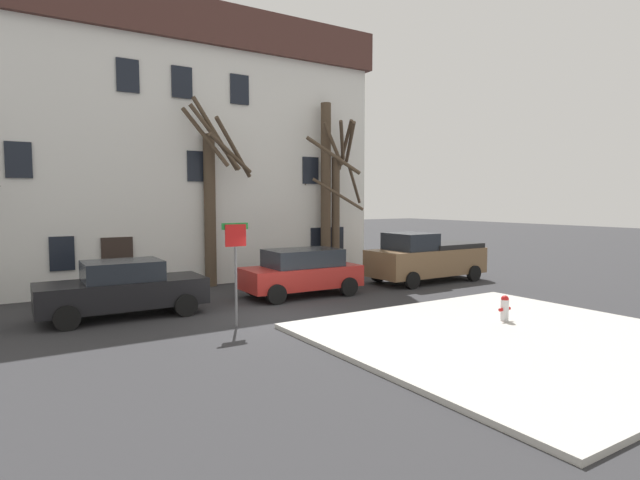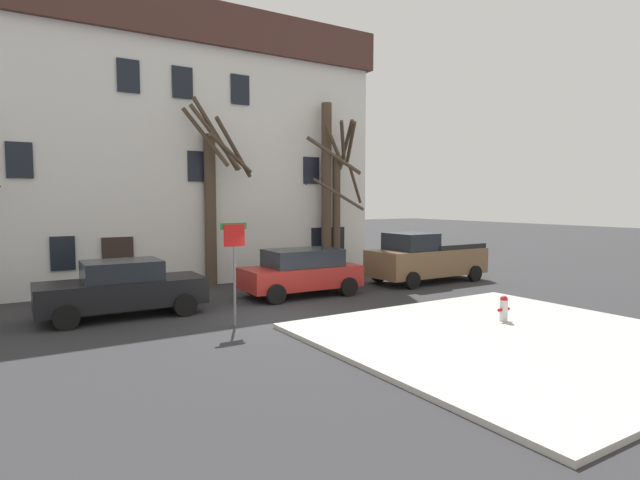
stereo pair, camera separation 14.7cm
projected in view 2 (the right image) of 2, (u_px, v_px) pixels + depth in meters
The scene contains 11 objects.
ground_plane at pixel (278, 316), 15.25m from camera, with size 120.00×120.00×0.00m, color #2D2D30.
sidewalk_slab at pixel (515, 339), 12.57m from camera, with size 8.97×8.61×0.12m, color #B7B5AD.
building_main at pixel (177, 152), 23.88m from camera, with size 16.39×8.66×11.32m.
tree_bare_mid at pixel (213, 196), 20.26m from camera, with size 2.92×1.93×7.34m.
tree_bare_far at pixel (329, 184), 22.91m from camera, with size 3.10×2.23×7.77m.
tree_bare_end at pixel (336, 212), 23.15m from camera, with size 2.85×2.88×5.94m.
car_black_sedan at pixel (123, 288), 15.16m from camera, with size 4.74×2.10×1.68m.
car_red_wagon at pixel (301, 271), 18.48m from camera, with size 4.32×2.18×1.70m.
pickup_truck_brown at pixel (426, 258), 21.63m from camera, with size 5.22×2.32×2.10m.
fire_hydrant at pixel (504, 308), 14.12m from camera, with size 0.42×0.22×0.71m.
street_sign_pole at pixel (234, 254), 13.89m from camera, with size 0.76×0.07×2.85m.
Camera 2 is at (-6.89, -13.41, 3.46)m, focal length 28.67 mm.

